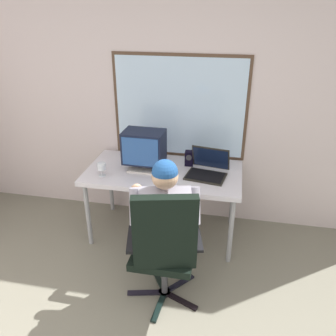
{
  "coord_description": "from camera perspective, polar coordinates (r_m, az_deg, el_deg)",
  "views": [
    {
      "loc": [
        0.53,
        -0.88,
        2.18
      ],
      "look_at": [
        0.04,
        1.61,
        0.95
      ],
      "focal_mm": 37.01,
      "sensor_mm": 36.0,
      "label": 1
    }
  ],
  "objects": [
    {
      "name": "wall_rear",
      "position": [
        3.48,
        2.11,
        11.63
      ],
      "size": [
        4.74,
        0.08,
        2.65
      ],
      "color": "beige",
      "rests_on": "ground"
    },
    {
      "name": "desk",
      "position": [
        3.33,
        -0.72,
        -1.32
      ],
      "size": [
        1.47,
        0.76,
        0.71
      ],
      "color": "#95989C",
      "rests_on": "ground"
    },
    {
      "name": "office_chair",
      "position": [
        2.57,
        -0.55,
        -12.58
      ],
      "size": [
        0.62,
        0.58,
        1.05
      ],
      "color": "black",
      "rests_on": "ground"
    },
    {
      "name": "person_seated",
      "position": [
        2.76,
        -0.55,
        -8.41
      ],
      "size": [
        0.62,
        0.86,
        1.2
      ],
      "color": "#405454",
      "rests_on": "ground"
    },
    {
      "name": "crt_monitor",
      "position": [
        3.25,
        -3.96,
        3.34
      ],
      "size": [
        0.39,
        0.27,
        0.39
      ],
      "color": "beige",
      "rests_on": "desk"
    },
    {
      "name": "laptop",
      "position": [
        3.24,
        6.6,
        0.05
      ],
      "size": [
        0.41,
        0.39,
        0.24
      ],
      "color": "black",
      "rests_on": "desk"
    },
    {
      "name": "wine_glass",
      "position": [
        3.23,
        -10.89,
        0.16
      ],
      "size": [
        0.08,
        0.08,
        0.13
      ],
      "color": "silver",
      "rests_on": "desk"
    },
    {
      "name": "desk_speaker",
      "position": [
        3.39,
        3.5,
        1.62
      ],
      "size": [
        0.08,
        0.08,
        0.15
      ],
      "color": "black",
      "rests_on": "desk"
    }
  ]
}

